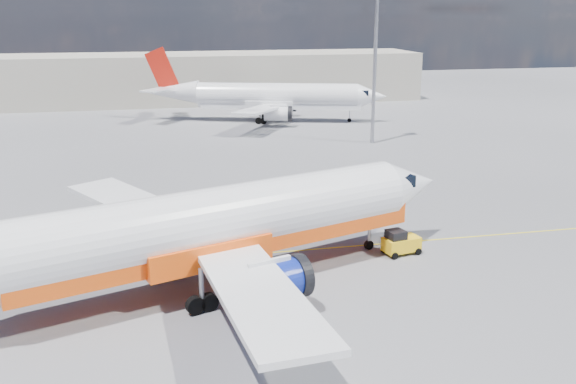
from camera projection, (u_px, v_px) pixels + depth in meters
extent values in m
plane|color=#57575C|center=(259.00, 272.00, 38.53)|extent=(240.00, 240.00, 0.00)
cube|color=yellow|center=(251.00, 254.00, 41.34)|extent=(70.00, 0.15, 0.01)
cube|color=beige|center=(212.00, 77.00, 108.89)|extent=(70.00, 14.00, 8.00)
cylinder|color=white|center=(216.00, 220.00, 35.61)|extent=(23.94, 11.52, 3.72)
cone|color=white|center=(409.00, 185.00, 42.80)|extent=(5.36, 4.96, 3.72)
cube|color=black|center=(392.00, 179.00, 41.86)|extent=(2.59, 2.99, 0.77)
cube|color=#FF5610|center=(226.00, 240.00, 36.23)|extent=(23.72, 10.90, 1.31)
cube|color=white|center=(142.00, 207.00, 41.31)|extent=(10.16, 12.89, 0.88)
cube|color=white|center=(258.00, 293.00, 28.79)|extent=(4.73, 13.40, 0.88)
cylinder|color=navy|center=(191.00, 228.00, 40.47)|extent=(4.41, 3.27, 2.08)
cylinder|color=navy|center=(270.00, 283.00, 32.42)|extent=(4.41, 3.27, 2.08)
cylinder|color=black|center=(216.00, 223.00, 41.36)|extent=(1.28, 2.35, 2.30)
cylinder|color=black|center=(299.00, 275.00, 33.31)|extent=(1.28, 2.35, 2.30)
cylinder|color=#9B9BA3|center=(369.00, 230.00, 41.85)|extent=(0.25, 0.25, 2.30)
cylinder|color=black|center=(369.00, 245.00, 42.14)|extent=(0.67, 0.45, 0.61)
cylinder|color=black|center=(165.00, 270.00, 37.60)|extent=(1.07, 0.72, 0.98)
cylinder|color=black|center=(202.00, 304.00, 33.31)|extent=(1.07, 0.72, 0.98)
cylinder|color=white|center=(277.00, 95.00, 89.17)|extent=(22.25, 9.61, 3.43)
cone|color=white|center=(372.00, 96.00, 88.23)|extent=(4.85, 4.44, 3.43)
cone|color=white|center=(174.00, 92.00, 90.11)|extent=(7.70, 5.13, 3.26)
cube|color=black|center=(362.00, 92.00, 88.18)|extent=(2.30, 2.71, 0.71)
cube|color=white|center=(281.00, 104.00, 89.45)|extent=(22.08, 9.03, 1.21)
cube|color=white|center=(271.00, 95.00, 96.29)|extent=(3.76, 12.24, 0.81)
cube|color=white|center=(261.00, 109.00, 82.75)|extent=(8.93, 12.07, 0.81)
cylinder|color=white|center=(284.00, 104.00, 94.00)|extent=(4.03, 2.87, 1.92)
cylinder|color=white|center=(278.00, 114.00, 85.29)|extent=(4.03, 2.87, 1.92)
cylinder|color=black|center=(294.00, 104.00, 93.88)|extent=(1.09, 2.17, 2.12)
cylinder|color=black|center=(290.00, 114.00, 85.18)|extent=(1.09, 2.17, 2.12)
cube|color=red|center=(162.00, 70.00, 89.37)|extent=(4.63, 1.64, 6.30)
cube|color=white|center=(169.00, 84.00, 93.13)|extent=(2.35, 5.10, 0.18)
cube|color=white|center=(157.00, 90.00, 86.94)|extent=(4.69, 5.41, 0.18)
cylinder|color=#9B9BA3|center=(350.00, 113.00, 89.10)|extent=(0.23, 0.23, 2.12)
cylinder|color=black|center=(349.00, 120.00, 89.37)|extent=(0.61, 0.39, 0.57)
cylinder|color=black|center=(265.00, 115.00, 92.51)|extent=(0.98, 0.63, 0.91)
cylinder|color=black|center=(261.00, 121.00, 87.86)|extent=(0.98, 0.63, 0.91)
cylinder|color=black|center=(384.00, 249.00, 41.57)|extent=(0.48, 0.27, 0.45)
cylinder|color=black|center=(395.00, 256.00, 40.47)|extent=(0.48, 0.27, 0.45)
cylinder|color=black|center=(407.00, 245.00, 42.29)|extent=(0.48, 0.27, 0.45)
cylinder|color=black|center=(418.00, 252.00, 41.19)|extent=(0.48, 0.27, 0.45)
cube|color=yellow|center=(401.00, 244.00, 41.26)|extent=(2.54, 1.72, 0.90)
cube|color=black|center=(396.00, 235.00, 40.88)|extent=(1.28, 1.28, 0.54)
cylinder|color=#9B9BA3|center=(375.00, 59.00, 72.82)|extent=(0.43, 0.43, 19.58)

